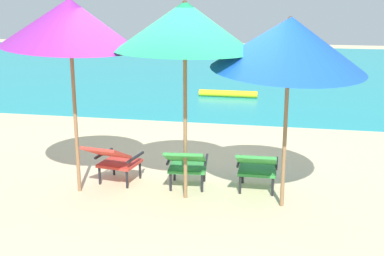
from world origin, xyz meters
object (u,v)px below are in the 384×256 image
swim_buoy (228,94)px  lounge_chair_left (114,159)px  lounge_chair_center (187,163)px  beach_umbrella_right (289,44)px  lounge_chair_right (257,166)px  beach_umbrella_center (185,27)px  beach_umbrella_left (70,23)px

swim_buoy → lounge_chair_left: (-0.71, -6.94, 0.31)m
swim_buoy → lounge_chair_left: lounge_chair_left is taller
lounge_chair_center → beach_umbrella_right: bearing=-11.7°
lounge_chair_left → beach_umbrella_right: size_ratio=0.36×
lounge_chair_right → beach_umbrella_right: (0.36, -0.35, 1.68)m
lounge_chair_right → beach_umbrella_center: 2.11m
lounge_chair_left → lounge_chair_center: 1.06m
swim_buoy → beach_umbrella_center: size_ratio=0.62×
beach_umbrella_left → beach_umbrella_right: size_ratio=1.02×
swim_buoy → beach_umbrella_right: 7.65m
swim_buoy → lounge_chair_center: bearing=-87.2°
lounge_chair_center → lounge_chair_left: bearing=-179.2°
lounge_chair_left → lounge_chair_right: size_ratio=1.06×
lounge_chair_center → beach_umbrella_left: beach_umbrella_left is taller
beach_umbrella_left → beach_umbrella_center: beach_umbrella_left is taller
swim_buoy → beach_umbrella_left: 7.65m
swim_buoy → beach_umbrella_left: (-1.12, -7.24, 2.20)m
lounge_chair_center → beach_umbrella_right: (1.32, -0.27, 1.68)m
beach_umbrella_center → lounge_chair_center: bearing=98.9°
lounge_chair_right → lounge_chair_left: bearing=-177.5°
beach_umbrella_left → beach_umbrella_right: 2.79m
lounge_chair_center → beach_umbrella_right: beach_umbrella_right is taller
lounge_chair_left → beach_umbrella_left: (-0.41, -0.30, 1.90)m
beach_umbrella_left → lounge_chair_center: bearing=12.2°
lounge_chair_center → swim_buoy: bearing=92.8°
lounge_chair_left → beach_umbrella_left: bearing=-143.5°
lounge_chair_left → beach_umbrella_center: 2.18m
lounge_chair_right → beach_umbrella_left: (-2.43, -0.39, 1.90)m
lounge_chair_right → lounge_chair_center: bearing=-175.6°
beach_umbrella_center → swim_buoy: bearing=93.1°
lounge_chair_center → beach_umbrella_center: 1.88m
lounge_chair_left → beach_umbrella_right: 2.92m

